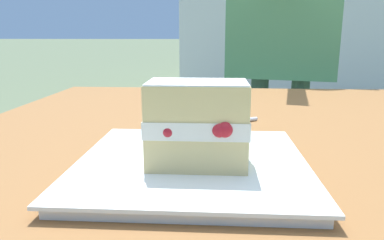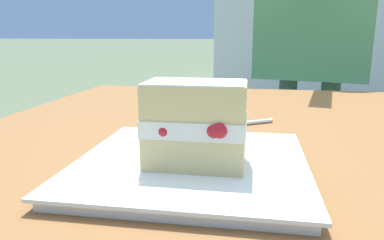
% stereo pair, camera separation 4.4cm
% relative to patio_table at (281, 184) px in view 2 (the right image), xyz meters
% --- Properties ---
extents(patio_table, '(1.13, 0.91, 0.77)m').
position_rel_patio_table_xyz_m(patio_table, '(0.00, 0.00, 0.00)').
color(patio_table, brown).
rests_on(patio_table, ground).
extents(dessert_plate, '(0.28, 0.28, 0.02)m').
position_rel_patio_table_xyz_m(dessert_plate, '(0.13, 0.27, 0.13)').
color(dessert_plate, white).
rests_on(dessert_plate, patio_table).
extents(cake_slice, '(0.12, 0.08, 0.10)m').
position_rel_patio_table_xyz_m(cake_slice, '(0.13, 0.29, 0.18)').
color(cake_slice, '#E0C17A').
rests_on(cake_slice, dessert_plate).
extents(dessert_fork, '(0.15, 0.11, 0.01)m').
position_rel_patio_table_xyz_m(dessert_fork, '(0.11, 0.04, 0.12)').
color(dessert_fork, silver).
rests_on(dessert_fork, patio_table).
extents(diner_person, '(0.45, 0.57, 1.52)m').
position_rel_patio_table_xyz_m(diner_person, '(-0.15, -0.78, 0.36)').
color(diner_person, '#334B43').
rests_on(diner_person, ground).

